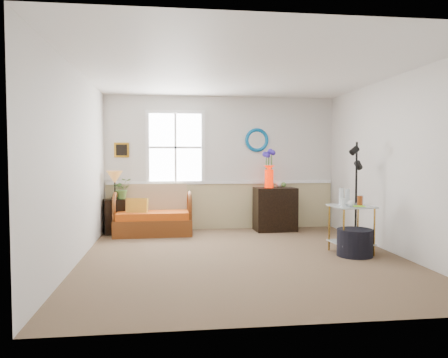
{
  "coord_description": "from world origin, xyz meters",
  "views": [
    {
      "loc": [
        -1.03,
        -6.02,
        1.43
      ],
      "look_at": [
        -0.23,
        0.27,
        1.1
      ],
      "focal_mm": 35.0,
      "sensor_mm": 36.0,
      "label": 1
    }
  ],
  "objects": [
    {
      "name": "chair_rail",
      "position": [
        0.0,
        2.47,
        0.92
      ],
      "size": [
        4.46,
        0.04,
        0.06
      ],
      "primitive_type": "cube",
      "color": "white",
      "rests_on": "walls"
    },
    {
      "name": "loveseat",
      "position": [
        -1.32,
        2.0,
        0.45
      ],
      "size": [
        1.4,
        0.81,
        0.91
      ],
      "primitive_type": null,
      "rotation": [
        0.0,
        0.0,
        0.02
      ],
      "color": "#5E2F0F",
      "rests_on": "floor"
    },
    {
      "name": "wainscot",
      "position": [
        0.0,
        2.48,
        0.45
      ],
      "size": [
        4.46,
        0.02,
        0.9
      ],
      "primitive_type": "cube",
      "color": "tan",
      "rests_on": "walls"
    },
    {
      "name": "tabletop_items",
      "position": [
        1.65,
        0.09,
        0.83
      ],
      "size": [
        0.46,
        0.46,
        0.25
      ],
      "primitive_type": null,
      "rotation": [
        0.0,
        0.0,
        -0.1
      ],
      "color": "silver",
      "rests_on": "side_table"
    },
    {
      "name": "side_table",
      "position": [
        1.63,
        0.07,
        0.35
      ],
      "size": [
        0.6,
        0.6,
        0.71
      ],
      "primitive_type": null,
      "rotation": [
        0.0,
        0.0,
        0.07
      ],
      "color": "#A47A27",
      "rests_on": "floor"
    },
    {
      "name": "floor_lamp",
      "position": [
        1.9,
        0.52,
        0.83
      ],
      "size": [
        0.29,
        0.29,
        1.66
      ],
      "primitive_type": null,
      "rotation": [
        0.0,
        0.0,
        0.26
      ],
      "color": "black",
      "rests_on": "floor"
    },
    {
      "name": "flower_vase",
      "position": [
        0.87,
        2.15,
        1.19
      ],
      "size": [
        0.22,
        0.22,
        0.72
      ],
      "primitive_type": null,
      "rotation": [
        0.0,
        0.0,
        -0.07
      ],
      "color": "red",
      "rests_on": "cabinet"
    },
    {
      "name": "floor",
      "position": [
        0.0,
        0.0,
        0.0
      ],
      "size": [
        4.5,
        5.0,
        0.01
      ],
      "primitive_type": "cube",
      "color": "brown",
      "rests_on": "ground"
    },
    {
      "name": "throw_pillow",
      "position": [
        -1.6,
        1.9,
        0.49
      ],
      "size": [
        0.39,
        0.17,
        0.38
      ],
      "primitive_type": null,
      "rotation": [
        0.0,
        0.0,
        -0.21
      ],
      "color": "#B84F0B",
      "rests_on": "loveseat"
    },
    {
      "name": "window",
      "position": [
        -0.9,
        2.47,
        1.6
      ],
      "size": [
        1.14,
        0.06,
        1.44
      ],
      "primitive_type": null,
      "color": "white",
      "rests_on": "walls"
    },
    {
      "name": "picture",
      "position": [
        -1.92,
        2.48,
        1.55
      ],
      "size": [
        0.28,
        0.03,
        0.28
      ],
      "primitive_type": "cube",
      "color": "#B17A1A",
      "rests_on": "walls"
    },
    {
      "name": "table_lamp",
      "position": [
        -2.02,
        2.14,
        0.9
      ],
      "size": [
        0.3,
        0.3,
        0.52
      ],
      "primitive_type": null,
      "rotation": [
        0.0,
        0.0,
        -0.05
      ],
      "color": "#AD6A2B",
      "rests_on": "lamp_stand"
    },
    {
      "name": "cabinet",
      "position": [
        0.99,
        2.12,
        0.41
      ],
      "size": [
        0.79,
        0.52,
        0.83
      ],
      "primitive_type": null,
      "rotation": [
        0.0,
        0.0,
        0.03
      ],
      "color": "black",
      "rests_on": "floor"
    },
    {
      "name": "lamp_stand",
      "position": [
        -2.04,
        2.18,
        0.32
      ],
      "size": [
        0.44,
        0.44,
        0.64
      ],
      "primitive_type": null,
      "rotation": [
        0.0,
        0.0,
        0.25
      ],
      "color": "black",
      "rests_on": "floor"
    },
    {
      "name": "potted_plant",
      "position": [
        -1.9,
        2.19,
        0.79
      ],
      "size": [
        0.46,
        0.48,
        0.3
      ],
      "primitive_type": "imported",
      "rotation": [
        0.0,
        0.0,
        0.37
      ],
      "color": "#4C7735",
      "rests_on": "lamp_stand"
    },
    {
      "name": "walls",
      "position": [
        0.0,
        0.0,
        1.3
      ],
      "size": [
        4.51,
        5.01,
        2.6
      ],
      "color": "silver",
      "rests_on": "floor"
    },
    {
      "name": "mirror",
      "position": [
        0.7,
        2.48,
        1.75
      ],
      "size": [
        0.47,
        0.07,
        0.47
      ],
      "primitive_type": "torus",
      "rotation": [
        1.57,
        0.0,
        0.0
      ],
      "color": "#066A9D",
      "rests_on": "walls"
    },
    {
      "name": "ottoman",
      "position": [
        1.61,
        -0.11,
        0.19
      ],
      "size": [
        0.63,
        0.63,
        0.39
      ],
      "primitive_type": "cylinder",
      "rotation": [
        0.0,
        0.0,
        0.3
      ],
      "color": "black",
      "rests_on": "floor"
    },
    {
      "name": "ceiling",
      "position": [
        0.0,
        0.0,
        2.6
      ],
      "size": [
        4.5,
        5.0,
        0.01
      ],
      "primitive_type": "cube",
      "color": "white",
      "rests_on": "walls"
    }
  ]
}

